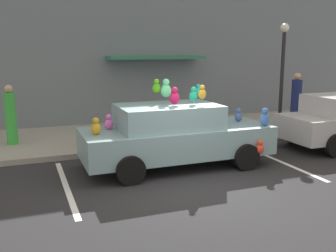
# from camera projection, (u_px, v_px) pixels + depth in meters

# --- Properties ---
(ground_plane) EXTENTS (60.00, 60.00, 0.00)m
(ground_plane) POSITION_uv_depth(u_px,v_px,m) (195.00, 187.00, 8.13)
(ground_plane) COLOR #262628
(sidewalk) EXTENTS (24.00, 4.00, 0.15)m
(sidewalk) POSITION_uv_depth(u_px,v_px,m) (131.00, 135.00, 12.69)
(sidewalk) COLOR gray
(sidewalk) RESTS_ON ground
(storefront_building) EXTENTS (24.00, 1.25, 6.40)m
(storefront_building) POSITION_uv_depth(u_px,v_px,m) (114.00, 39.00, 14.05)
(storefront_building) COLOR slate
(storefront_building) RESTS_ON ground
(parking_stripe_front) EXTENTS (0.12, 3.60, 0.01)m
(parking_stripe_front) POSITION_uv_depth(u_px,v_px,m) (278.00, 160.00, 10.05)
(parking_stripe_front) COLOR silver
(parking_stripe_front) RESTS_ON ground
(parking_stripe_rear) EXTENTS (0.12, 3.60, 0.01)m
(parking_stripe_rear) POSITION_uv_depth(u_px,v_px,m) (66.00, 186.00, 8.15)
(parking_stripe_rear) COLOR silver
(parking_stripe_rear) RESTS_ON ground
(plush_covered_car) EXTENTS (4.61, 2.03, 2.15)m
(plush_covered_car) POSITION_uv_depth(u_px,v_px,m) (175.00, 134.00, 9.40)
(plush_covered_car) COLOR #7A9DA3
(plush_covered_car) RESTS_ON ground
(teddy_bear_on_sidewalk) EXTENTS (0.29, 0.24, 0.56)m
(teddy_bear_on_sidewalk) POSITION_uv_depth(u_px,v_px,m) (85.00, 137.00, 10.90)
(teddy_bear_on_sidewalk) COLOR #9E723D
(teddy_bear_on_sidewalk) RESTS_ON sidewalk
(street_lamp_post) EXTENTS (0.28, 0.28, 3.50)m
(street_lamp_post) POSITION_uv_depth(u_px,v_px,m) (283.00, 65.00, 12.55)
(street_lamp_post) COLOR black
(street_lamp_post) RESTS_ON sidewalk
(pedestrian_near_shopfront) EXTENTS (0.30, 0.30, 1.71)m
(pedestrian_near_shopfront) POSITION_uv_depth(u_px,v_px,m) (11.00, 117.00, 11.00)
(pedestrian_near_shopfront) COLOR green
(pedestrian_near_shopfront) RESTS_ON sidewalk
(pedestrian_walking_past) EXTENTS (0.37, 0.37, 1.86)m
(pedestrian_walking_past) POSITION_uv_depth(u_px,v_px,m) (296.00, 100.00, 14.08)
(pedestrian_walking_past) COLOR navy
(pedestrian_walking_past) RESTS_ON sidewalk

